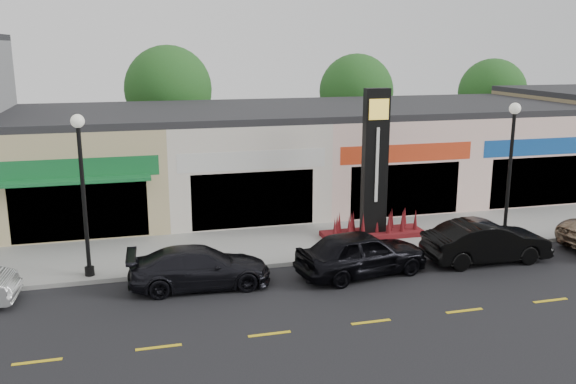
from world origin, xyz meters
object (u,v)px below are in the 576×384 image
(lamp_east_near, at_px, (511,158))
(car_black_sedan, at_px, (361,253))
(pylon_sign, at_px, (374,185))
(car_dark_sedan, at_px, (200,267))
(car_black_conv, at_px, (486,242))
(lamp_west_near, at_px, (82,180))

(lamp_east_near, height_order, car_black_sedan, lamp_east_near)
(pylon_sign, bearing_deg, car_dark_sedan, -156.27)
(car_dark_sedan, xyz_separation_m, car_black_conv, (10.46, -0.23, 0.09))
(lamp_east_near, distance_m, pylon_sign, 5.42)
(lamp_east_near, xyz_separation_m, car_black_conv, (-1.99, -1.80, -2.72))
(car_black_sedan, bearing_deg, car_dark_sedan, 77.08)
(lamp_west_near, xyz_separation_m, car_black_conv, (14.01, -1.80, -2.72))
(car_black_conv, bearing_deg, lamp_east_near, -47.07)
(lamp_west_near, bearing_deg, car_black_sedan, -11.76)
(lamp_east_near, xyz_separation_m, pylon_sign, (-5.00, 1.70, -1.20))
(lamp_west_near, xyz_separation_m, car_dark_sedan, (3.56, -1.57, -2.80))
(pylon_sign, relative_size, car_dark_sedan, 1.30)
(car_dark_sedan, height_order, car_black_sedan, car_black_sedan)
(pylon_sign, height_order, car_black_conv, pylon_sign)
(lamp_east_near, distance_m, car_dark_sedan, 12.85)
(lamp_west_near, xyz_separation_m, car_black_sedan, (9.09, -1.89, -2.69))
(lamp_east_near, xyz_separation_m, car_black_sedan, (-6.91, -1.89, -2.69))
(car_black_sedan, bearing_deg, lamp_east_near, -84.26)
(car_dark_sedan, bearing_deg, lamp_west_near, 68.51)
(car_dark_sedan, bearing_deg, car_black_sedan, -90.96)
(pylon_sign, relative_size, car_black_sedan, 1.30)
(lamp_west_near, distance_m, lamp_east_near, 16.00)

